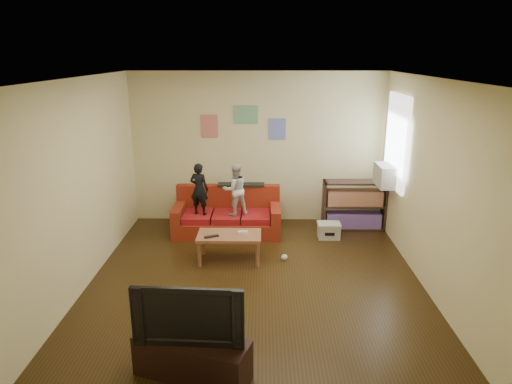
{
  "coord_description": "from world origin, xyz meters",
  "views": [
    {
      "loc": [
        0.09,
        -5.54,
        2.99
      ],
      "look_at": [
        0.0,
        0.8,
        1.05
      ],
      "focal_mm": 32.0,
      "sensor_mm": 36.0,
      "label": 1
    }
  ],
  "objects_px": {
    "child_a": "(199,189)",
    "coffee_table": "(229,238)",
    "bookshelf": "(354,208)",
    "television": "(190,312)",
    "file_box": "(329,230)",
    "tv_stand": "(192,358)",
    "child_b": "(235,189)",
    "sofa": "(228,217)"
  },
  "relations": [
    {
      "from": "child_a",
      "to": "television",
      "type": "height_order",
      "value": "child_a"
    },
    {
      "from": "child_a",
      "to": "file_box",
      "type": "height_order",
      "value": "child_a"
    },
    {
      "from": "coffee_table",
      "to": "television",
      "type": "xyz_separation_m",
      "value": [
        -0.17,
        -2.58,
        0.35
      ]
    },
    {
      "from": "child_b",
      "to": "bookshelf",
      "type": "distance_m",
      "value": 2.14
    },
    {
      "from": "child_b",
      "to": "television",
      "type": "distance_m",
      "value": 3.57
    },
    {
      "from": "child_a",
      "to": "child_b",
      "type": "relative_size",
      "value": 1.0
    },
    {
      "from": "sofa",
      "to": "bookshelf",
      "type": "xyz_separation_m",
      "value": [
        2.21,
        0.2,
        0.12
      ]
    },
    {
      "from": "coffee_table",
      "to": "television",
      "type": "height_order",
      "value": "television"
    },
    {
      "from": "sofa",
      "to": "file_box",
      "type": "height_order",
      "value": "sofa"
    },
    {
      "from": "bookshelf",
      "to": "tv_stand",
      "type": "distance_m",
      "value": 4.54
    },
    {
      "from": "file_box",
      "to": "tv_stand",
      "type": "xyz_separation_m",
      "value": [
        -1.78,
        -3.48,
        0.07
      ]
    },
    {
      "from": "child_a",
      "to": "coffee_table",
      "type": "distance_m",
      "value": 1.23
    },
    {
      "from": "child_b",
      "to": "file_box",
      "type": "height_order",
      "value": "child_b"
    },
    {
      "from": "television",
      "to": "tv_stand",
      "type": "bearing_deg",
      "value": -60.73
    },
    {
      "from": "sofa",
      "to": "bookshelf",
      "type": "bearing_deg",
      "value": 5.23
    },
    {
      "from": "child_a",
      "to": "sofa",
      "type": "bearing_deg",
      "value": -142.43
    },
    {
      "from": "child_a",
      "to": "child_b",
      "type": "xyz_separation_m",
      "value": [
        0.6,
        0.0,
        -0.0
      ]
    },
    {
      "from": "coffee_table",
      "to": "file_box",
      "type": "xyz_separation_m",
      "value": [
        1.61,
        0.9,
        -0.23
      ]
    },
    {
      "from": "child_b",
      "to": "bookshelf",
      "type": "height_order",
      "value": "child_b"
    },
    {
      "from": "sofa",
      "to": "bookshelf",
      "type": "distance_m",
      "value": 2.22
    },
    {
      "from": "child_b",
      "to": "television",
      "type": "bearing_deg",
      "value": 64.92
    },
    {
      "from": "sofa",
      "to": "tv_stand",
      "type": "height_order",
      "value": "sofa"
    },
    {
      "from": "bookshelf",
      "to": "television",
      "type": "relative_size",
      "value": 1.05
    },
    {
      "from": "child_b",
      "to": "bookshelf",
      "type": "xyz_separation_m",
      "value": [
        2.06,
        0.36,
        -0.43
      ]
    },
    {
      "from": "sofa",
      "to": "tv_stand",
      "type": "xyz_separation_m",
      "value": [
        -0.06,
        -3.73,
        -0.06
      ]
    },
    {
      "from": "file_box",
      "to": "television",
      "type": "xyz_separation_m",
      "value": [
        -1.78,
        -3.48,
        0.58
      ]
    },
    {
      "from": "child_b",
      "to": "bookshelf",
      "type": "bearing_deg",
      "value": 168.29
    },
    {
      "from": "child_b",
      "to": "tv_stand",
      "type": "height_order",
      "value": "child_b"
    },
    {
      "from": "tv_stand",
      "to": "sofa",
      "type": "bearing_deg",
      "value": 108.52
    },
    {
      "from": "tv_stand",
      "to": "television",
      "type": "bearing_deg",
      "value": 136.02
    },
    {
      "from": "child_a",
      "to": "television",
      "type": "relative_size",
      "value": 0.86
    },
    {
      "from": "sofa",
      "to": "child_b",
      "type": "relative_size",
      "value": 2.06
    },
    {
      "from": "coffee_table",
      "to": "file_box",
      "type": "height_order",
      "value": "coffee_table"
    },
    {
      "from": "bookshelf",
      "to": "television",
      "type": "height_order",
      "value": "television"
    },
    {
      "from": "sofa",
      "to": "child_a",
      "type": "xyz_separation_m",
      "value": [
        -0.45,
        -0.16,
        0.55
      ]
    },
    {
      "from": "child_b",
      "to": "television",
      "type": "height_order",
      "value": "child_b"
    },
    {
      "from": "file_box",
      "to": "child_b",
      "type": "bearing_deg",
      "value": 176.87
    },
    {
      "from": "child_a",
      "to": "tv_stand",
      "type": "bearing_deg",
      "value": 114.1
    },
    {
      "from": "file_box",
      "to": "tv_stand",
      "type": "height_order",
      "value": "tv_stand"
    },
    {
      "from": "child_b",
      "to": "tv_stand",
      "type": "xyz_separation_m",
      "value": [
        -0.21,
        -3.57,
        -0.61
      ]
    },
    {
      "from": "file_box",
      "to": "tv_stand",
      "type": "relative_size",
      "value": 0.34
    },
    {
      "from": "file_box",
      "to": "child_a",
      "type": "bearing_deg",
      "value": 177.73
    }
  ]
}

